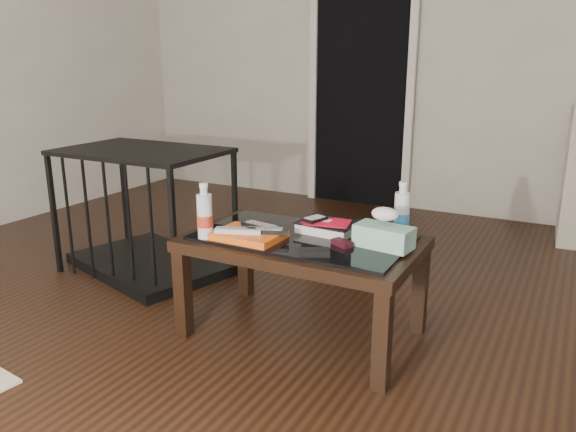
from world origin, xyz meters
name	(u,v)px	position (x,y,z in m)	size (l,w,h in m)	color
ground	(243,331)	(0.00, 0.00, 0.00)	(5.00, 5.00, 0.00)	black
doorway	(361,81)	(-0.40, 2.47, 1.02)	(0.90, 0.08, 2.07)	black
coffee_table	(302,250)	(0.24, 0.11, 0.40)	(1.00, 0.60, 0.46)	black
pet_crate	(147,231)	(-0.91, 0.41, 0.23)	(1.03, 0.83, 0.71)	black
magazines	(249,235)	(0.06, -0.03, 0.48)	(0.28, 0.21, 0.03)	#E75A15
remote_silver	(238,230)	(0.03, -0.06, 0.50)	(0.20, 0.05, 0.02)	#BABBC0
remote_black_front	(265,230)	(0.13, -0.01, 0.50)	(0.20, 0.05, 0.02)	black
remote_black_back	(262,226)	(0.08, 0.04, 0.50)	(0.20, 0.05, 0.02)	black
textbook	(329,227)	(0.32, 0.22, 0.48)	(0.25, 0.20, 0.05)	black
dvd_mailers	(326,221)	(0.30, 0.22, 0.51)	(0.19, 0.14, 0.01)	red
ipod	(315,219)	(0.26, 0.19, 0.52)	(0.06, 0.10, 0.02)	black
flip_phone	(342,243)	(0.44, 0.07, 0.47)	(0.09, 0.05, 0.02)	black
wallet	(314,252)	(0.39, -0.08, 0.47)	(0.12, 0.07, 0.02)	black
water_bottle_left	(205,211)	(-0.11, -0.10, 0.58)	(0.07, 0.07, 0.24)	silver
water_bottle_right	(402,209)	(0.62, 0.32, 0.58)	(0.07, 0.07, 0.24)	silver
tissue_box	(384,237)	(0.60, 0.13, 0.51)	(0.23, 0.12, 0.09)	#238276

